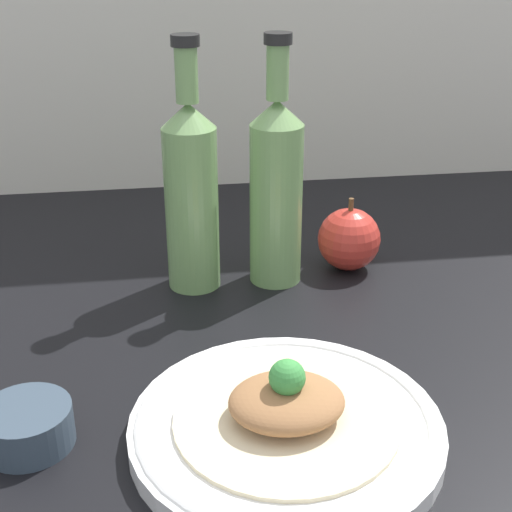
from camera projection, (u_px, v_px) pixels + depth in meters
The scene contains 7 objects.
ground_plane at pixel (297, 371), 72.08cm from camera, with size 180.00×110.00×4.00cm, color black.
plate at pixel (286, 427), 59.19cm from camera, with size 26.19×26.19×2.13cm.
plated_food at pixel (287, 406), 58.30cm from camera, with size 18.78×18.78×5.80cm.
cider_bottle_left at pixel (191, 192), 80.23cm from camera, with size 6.11×6.11×28.78cm.
cider_bottle_right at pixel (276, 188), 81.48cm from camera, with size 6.11×6.11×28.78cm.
apple at pixel (349, 239), 87.55cm from camera, with size 7.71×7.71×9.19cm.
dipping_bowl at pixel (27, 426), 58.31cm from camera, with size 7.51×7.51×3.47cm.
Camera 1 is at (-12.72, -59.14, 39.10)cm, focal length 50.00 mm.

